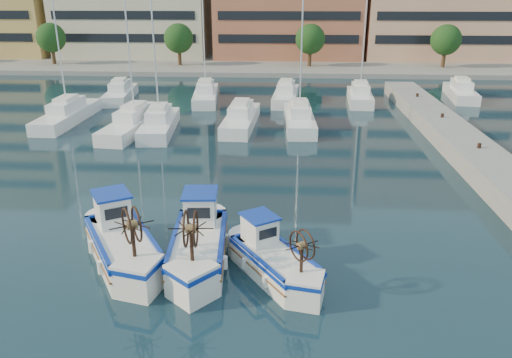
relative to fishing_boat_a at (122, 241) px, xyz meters
The scene contains 5 objects.
ground 5.76m from the fishing_boat_a, 11.34° to the right, with size 300.00×300.00×0.00m, color #193443.
yacht_marina 26.36m from the fishing_boat_a, 86.24° to the left, with size 38.75×23.49×11.50m.
fishing_boat_a is the anchor object (origin of this frame).
fishing_boat_b 3.13m from the fishing_boat_a, ahead, with size 2.48×5.28×3.24m.
fishing_boat_c 6.20m from the fishing_boat_a, ahead, with size 3.78×4.43×2.72m.
Camera 1 is at (0.96, -16.48, 10.40)m, focal length 35.00 mm.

